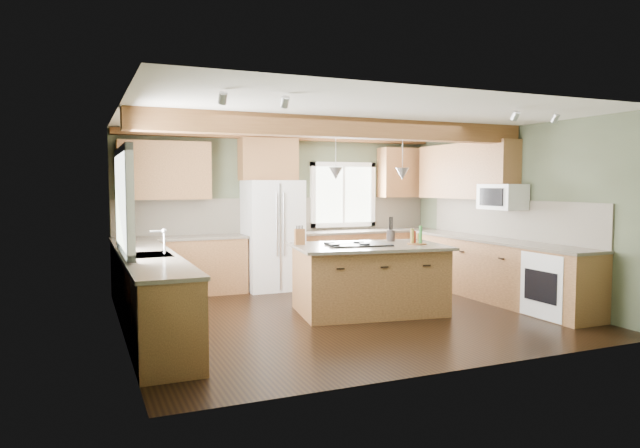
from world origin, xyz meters
name	(u,v)px	position (x,y,z in m)	size (l,w,h in m)	color
floor	(344,314)	(0.00, 0.00, 0.00)	(5.60, 5.60, 0.00)	black
ceiling	(345,118)	(0.00, 0.00, 2.60)	(5.60, 5.60, 0.00)	silver
wall_back	(282,210)	(0.00, 2.50, 1.30)	(5.60, 5.60, 0.00)	#414732
wall_left	(121,223)	(-2.80, 0.00, 1.30)	(5.00, 5.00, 0.00)	#414732
wall_right	(511,213)	(2.80, 0.00, 1.30)	(5.00, 5.00, 0.00)	#414732
ceiling_beam	(345,128)	(0.00, -0.01, 2.47)	(5.55, 0.26, 0.26)	brown
soffit_trim	(284,137)	(0.00, 2.40, 2.54)	(5.55, 0.20, 0.10)	brown
backsplash_back	(282,215)	(0.00, 2.48, 1.21)	(5.58, 0.03, 0.58)	brown
backsplash_right	(508,219)	(2.78, 0.05, 1.21)	(0.03, 3.70, 0.58)	brown
base_cab_back_left	(180,267)	(-1.79, 2.20, 0.44)	(2.02, 0.60, 0.88)	brown
counter_back_left	(180,238)	(-1.79, 2.20, 0.90)	(2.06, 0.64, 0.04)	#4A4136
base_cab_back_right	(367,257)	(1.49, 2.20, 0.44)	(2.62, 0.60, 0.88)	brown
counter_back_right	(367,231)	(1.49, 2.20, 0.90)	(2.66, 0.64, 0.04)	#4A4136
base_cab_left	(150,295)	(-2.50, 0.05, 0.44)	(0.60, 3.70, 0.88)	brown
counter_left	(149,256)	(-2.50, 0.05, 0.90)	(0.64, 3.74, 0.04)	#4A4136
base_cab_right	(492,270)	(2.50, 0.05, 0.44)	(0.60, 3.70, 0.88)	brown
counter_right	(493,240)	(2.50, 0.05, 0.90)	(0.64, 3.74, 0.04)	#4A4136
upper_cab_back_left	(164,170)	(-1.99, 2.33, 1.95)	(1.40, 0.35, 0.90)	brown
upper_cab_over_fridge	(268,159)	(-0.30, 2.33, 2.15)	(0.96, 0.35, 0.70)	brown
upper_cab_right	(465,171)	(2.62, 0.90, 1.95)	(0.35, 2.20, 0.90)	brown
upper_cab_back_corner	(403,173)	(2.30, 2.33, 1.95)	(0.90, 0.35, 0.90)	brown
window_left	(122,201)	(-2.78, 0.05, 1.55)	(0.04, 1.60, 1.05)	white
window_back	(343,195)	(1.15, 2.48, 1.55)	(1.10, 0.04, 1.00)	white
sink	(149,256)	(-2.50, 0.05, 0.91)	(0.50, 0.65, 0.03)	#262628
faucet	(164,243)	(-2.32, 0.05, 1.05)	(0.02, 0.02, 0.28)	#B2B2B7
dishwasher	(166,321)	(-2.49, -1.25, 0.43)	(0.60, 0.60, 0.84)	white
oven	(558,285)	(2.49, -1.25, 0.43)	(0.60, 0.72, 0.84)	white
microwave	(502,197)	(2.58, -0.05, 1.55)	(0.40, 0.70, 0.38)	white
pendant_left	(336,173)	(-0.10, 0.06, 1.88)	(0.18, 0.18, 0.16)	#B2B2B7
pendant_right	(402,174)	(0.83, -0.08, 1.88)	(0.18, 0.18, 0.16)	#B2B2B7
refrigerator	(273,235)	(-0.30, 2.12, 0.90)	(0.90, 0.74, 1.80)	white
island	(369,280)	(0.36, -0.01, 0.44)	(1.88, 1.15, 0.88)	brown
island_top	(369,246)	(0.36, -0.01, 0.90)	(2.01, 1.28, 0.04)	#4A4136
cooktop	(358,244)	(0.21, 0.01, 0.93)	(0.82, 0.54, 0.02)	black
knife_block	(300,237)	(-0.49, 0.37, 1.03)	(0.13, 0.10, 0.21)	brown
utensil_crock	(391,236)	(0.89, 0.31, 1.00)	(0.12, 0.12, 0.16)	#3C3330
bottle_tray	(417,235)	(0.99, -0.21, 1.04)	(0.26, 0.26, 0.24)	brown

